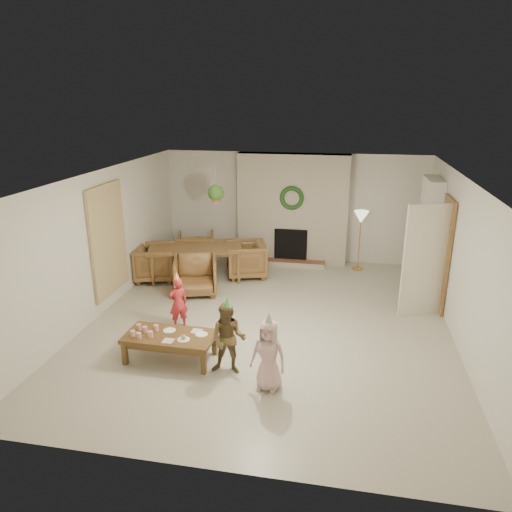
% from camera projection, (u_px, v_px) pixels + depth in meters
% --- Properties ---
extents(floor, '(7.00, 7.00, 0.00)m').
position_uv_depth(floor, '(269.00, 322.00, 8.21)').
color(floor, '#B7B29E').
rests_on(floor, ground).
extents(ceiling, '(7.00, 7.00, 0.00)m').
position_uv_depth(ceiling, '(270.00, 177.00, 7.42)').
color(ceiling, white).
rests_on(ceiling, wall_back).
extents(wall_back, '(7.00, 0.00, 7.00)m').
position_uv_depth(wall_back, '(294.00, 207.00, 11.08)').
color(wall_back, silver).
rests_on(wall_back, floor).
extents(wall_front, '(7.00, 0.00, 7.00)m').
position_uv_depth(wall_front, '(211.00, 365.00, 4.56)').
color(wall_front, silver).
rests_on(wall_front, floor).
extents(wall_left, '(0.00, 7.00, 7.00)m').
position_uv_depth(wall_left, '(101.00, 243.00, 8.35)').
color(wall_left, silver).
rests_on(wall_left, floor).
extents(wall_right, '(0.00, 7.00, 7.00)m').
position_uv_depth(wall_right, '(463.00, 264.00, 7.29)').
color(wall_right, silver).
rests_on(wall_right, floor).
extents(fireplace_mass, '(2.50, 0.40, 2.50)m').
position_uv_depth(fireplace_mass, '(293.00, 209.00, 10.89)').
color(fireplace_mass, '#501515').
rests_on(fireplace_mass, floor).
extents(fireplace_hearth, '(1.60, 0.30, 0.12)m').
position_uv_depth(fireplace_hearth, '(290.00, 263.00, 10.94)').
color(fireplace_hearth, brown).
rests_on(fireplace_hearth, floor).
extents(fireplace_firebox, '(0.75, 0.12, 0.75)m').
position_uv_depth(fireplace_firebox, '(291.00, 245.00, 10.98)').
color(fireplace_firebox, black).
rests_on(fireplace_firebox, floor).
extents(fireplace_wreath, '(0.54, 0.10, 0.54)m').
position_uv_depth(fireplace_wreath, '(292.00, 198.00, 10.58)').
color(fireplace_wreath, '#194419').
rests_on(fireplace_wreath, fireplace_mass).
extents(floor_lamp_base, '(0.25, 0.25, 0.03)m').
position_uv_depth(floor_lamp_base, '(358.00, 269.00, 10.73)').
color(floor_lamp_base, gold).
rests_on(floor_lamp_base, floor).
extents(floor_lamp_post, '(0.03, 0.03, 1.20)m').
position_uv_depth(floor_lamp_post, '(359.00, 243.00, 10.54)').
color(floor_lamp_post, gold).
rests_on(floor_lamp_post, floor).
extents(floor_lamp_shade, '(0.32, 0.32, 0.27)m').
position_uv_depth(floor_lamp_shade, '(361.00, 217.00, 10.35)').
color(floor_lamp_shade, beige).
rests_on(floor_lamp_shade, floor_lamp_post).
extents(bookshelf_carcass, '(0.30, 1.00, 2.20)m').
position_uv_depth(bookshelf_carcass, '(428.00, 233.00, 9.50)').
color(bookshelf_carcass, white).
rests_on(bookshelf_carcass, floor).
extents(bookshelf_shelf_a, '(0.30, 0.92, 0.03)m').
position_uv_depth(bookshelf_shelf_a, '(424.00, 264.00, 9.71)').
color(bookshelf_shelf_a, white).
rests_on(bookshelf_shelf_a, bookshelf_carcass).
extents(bookshelf_shelf_b, '(0.30, 0.92, 0.03)m').
position_uv_depth(bookshelf_shelf_b, '(426.00, 245.00, 9.59)').
color(bookshelf_shelf_b, white).
rests_on(bookshelf_shelf_b, bookshelf_carcass).
extents(bookshelf_shelf_c, '(0.30, 0.92, 0.03)m').
position_uv_depth(bookshelf_shelf_c, '(428.00, 226.00, 9.46)').
color(bookshelf_shelf_c, white).
rests_on(bookshelf_shelf_c, bookshelf_carcass).
extents(bookshelf_shelf_d, '(0.30, 0.92, 0.03)m').
position_uv_depth(bookshelf_shelf_d, '(430.00, 206.00, 9.33)').
color(bookshelf_shelf_d, white).
rests_on(bookshelf_shelf_d, bookshelf_carcass).
extents(books_row_lower, '(0.20, 0.40, 0.24)m').
position_uv_depth(books_row_lower, '(424.00, 260.00, 9.53)').
color(books_row_lower, '#B22D20').
rests_on(books_row_lower, bookshelf_shelf_a).
extents(books_row_mid, '(0.20, 0.44, 0.24)m').
position_uv_depth(books_row_mid, '(425.00, 238.00, 9.59)').
color(books_row_mid, '#26558E').
rests_on(books_row_mid, bookshelf_shelf_b).
extents(books_row_upper, '(0.20, 0.36, 0.22)m').
position_uv_depth(books_row_upper, '(429.00, 221.00, 9.33)').
color(books_row_upper, gold).
rests_on(books_row_upper, bookshelf_shelf_c).
extents(door_frame, '(0.05, 0.86, 2.04)m').
position_uv_depth(door_frame, '(444.00, 254.00, 8.48)').
color(door_frame, brown).
rests_on(door_frame, floor).
extents(door_leaf, '(0.77, 0.32, 2.00)m').
position_uv_depth(door_leaf, '(425.00, 261.00, 8.20)').
color(door_leaf, beige).
rests_on(door_leaf, floor).
extents(curtain_panel, '(0.06, 1.20, 2.00)m').
position_uv_depth(curtain_panel, '(108.00, 240.00, 8.53)').
color(curtain_panel, beige).
rests_on(curtain_panel, wall_left).
extents(dining_table, '(2.17, 1.60, 0.68)m').
position_uv_depth(dining_table, '(196.00, 263.00, 10.11)').
color(dining_table, brown).
rests_on(dining_table, floor).
extents(dining_chair_near, '(1.01, 1.03, 0.75)m').
position_uv_depth(dining_chair_near, '(195.00, 275.00, 9.30)').
color(dining_chair_near, brown).
rests_on(dining_chair_near, floor).
extents(dining_chair_far, '(1.01, 1.03, 0.75)m').
position_uv_depth(dining_chair_far, '(196.00, 249.00, 10.91)').
color(dining_chair_far, brown).
rests_on(dining_chair_far, floor).
extents(dining_chair_left, '(1.03, 1.01, 0.75)m').
position_uv_depth(dining_chair_left, '(155.00, 263.00, 10.02)').
color(dining_chair_left, brown).
rests_on(dining_chair_left, floor).
extents(dining_chair_right, '(1.03, 1.01, 0.75)m').
position_uv_depth(dining_chair_right, '(246.00, 259.00, 10.21)').
color(dining_chair_right, brown).
rests_on(dining_chair_right, floor).
extents(hanging_plant_cord, '(0.01, 0.01, 0.70)m').
position_uv_depth(hanging_plant_cord, '(216.00, 181.00, 9.16)').
color(hanging_plant_cord, tan).
rests_on(hanging_plant_cord, ceiling).
extents(hanging_plant_pot, '(0.16, 0.16, 0.12)m').
position_uv_depth(hanging_plant_pot, '(216.00, 199.00, 9.27)').
color(hanging_plant_pot, '#A44135').
rests_on(hanging_plant_pot, hanging_plant_cord).
extents(hanging_plant_foliage, '(0.32, 0.32, 0.32)m').
position_uv_depth(hanging_plant_foliage, '(216.00, 193.00, 9.23)').
color(hanging_plant_foliage, '#284E1A').
rests_on(hanging_plant_foliage, hanging_plant_pot).
extents(coffee_table_top, '(1.32, 0.68, 0.06)m').
position_uv_depth(coffee_table_top, '(170.00, 337.00, 6.93)').
color(coffee_table_top, brown).
rests_on(coffee_table_top, floor).
extents(coffee_table_apron, '(1.22, 0.58, 0.08)m').
position_uv_depth(coffee_table_apron, '(170.00, 341.00, 6.95)').
color(coffee_table_apron, brown).
rests_on(coffee_table_apron, floor).
extents(coffee_leg_fl, '(0.07, 0.07, 0.34)m').
position_uv_depth(coffee_leg_fl, '(125.00, 354.00, 6.86)').
color(coffee_leg_fl, brown).
rests_on(coffee_leg_fl, floor).
extents(coffee_leg_fr, '(0.07, 0.07, 0.34)m').
position_uv_depth(coffee_leg_fr, '(204.00, 363.00, 6.63)').
color(coffee_leg_fr, brown).
rests_on(coffee_leg_fr, floor).
extents(coffee_leg_bl, '(0.07, 0.07, 0.34)m').
position_uv_depth(coffee_leg_bl, '(141.00, 336.00, 7.36)').
color(coffee_leg_bl, brown).
rests_on(coffee_leg_bl, floor).
extents(coffee_leg_br, '(0.07, 0.07, 0.34)m').
position_uv_depth(coffee_leg_br, '(215.00, 344.00, 7.13)').
color(coffee_leg_br, brown).
rests_on(coffee_leg_br, floor).
extents(cup_a, '(0.07, 0.07, 0.09)m').
position_uv_depth(cup_a, '(133.00, 333.00, 6.87)').
color(cup_a, white).
rests_on(cup_a, coffee_table_top).
extents(cup_b, '(0.07, 0.07, 0.09)m').
position_uv_depth(cup_b, '(139.00, 327.00, 7.05)').
color(cup_b, white).
rests_on(cup_b, coffee_table_top).
extents(cup_c, '(0.07, 0.07, 0.09)m').
position_uv_depth(cup_c, '(139.00, 336.00, 6.80)').
color(cup_c, white).
rests_on(cup_c, coffee_table_top).
extents(cup_d, '(0.07, 0.07, 0.09)m').
position_uv_depth(cup_d, '(145.00, 329.00, 6.98)').
color(cup_d, white).
rests_on(cup_d, coffee_table_top).
extents(cup_e, '(0.07, 0.07, 0.09)m').
position_uv_depth(cup_e, '(150.00, 334.00, 6.84)').
color(cup_e, white).
rests_on(cup_e, coffee_table_top).
extents(cup_f, '(0.07, 0.07, 0.09)m').
position_uv_depth(cup_f, '(156.00, 328.00, 7.03)').
color(cup_f, white).
rests_on(cup_f, coffee_table_top).
extents(plate_a, '(0.18, 0.18, 0.01)m').
position_uv_depth(plate_a, '(169.00, 330.00, 7.04)').
color(plate_a, white).
rests_on(plate_a, coffee_table_top).
extents(plate_b, '(0.18, 0.18, 0.01)m').
position_uv_depth(plate_b, '(184.00, 339.00, 6.78)').
color(plate_b, white).
rests_on(plate_b, coffee_table_top).
extents(plate_c, '(0.18, 0.18, 0.01)m').
position_uv_depth(plate_c, '(202.00, 334.00, 6.93)').
color(plate_c, white).
rests_on(plate_c, coffee_table_top).
extents(food_scoop, '(0.07, 0.07, 0.07)m').
position_uv_depth(food_scoop, '(183.00, 337.00, 6.77)').
color(food_scoop, tan).
rests_on(food_scoop, plate_b).
extents(napkin_left, '(0.15, 0.15, 0.01)m').
position_uv_depth(napkin_left, '(168.00, 341.00, 6.74)').
color(napkin_left, '#D59DA5').
rests_on(napkin_left, coffee_table_top).
extents(napkin_right, '(0.15, 0.15, 0.01)m').
position_uv_depth(napkin_right, '(197.00, 331.00, 7.02)').
color(napkin_right, '#D59DA5').
rests_on(napkin_right, coffee_table_top).
extents(child_red, '(0.38, 0.37, 0.88)m').
position_uv_depth(child_red, '(178.00, 303.00, 7.89)').
color(child_red, red).
rests_on(child_red, floor).
extents(party_hat_red, '(0.15, 0.15, 0.17)m').
position_uv_depth(party_hat_red, '(177.00, 276.00, 7.74)').
color(party_hat_red, '#F1BF50').
rests_on(party_hat_red, child_red).
extents(child_plaid, '(0.51, 0.40, 1.04)m').
position_uv_depth(child_plaid, '(228.00, 339.00, 6.56)').
color(child_plaid, brown).
rests_on(child_plaid, floor).
extents(party_hat_plaid, '(0.16, 0.16, 0.17)m').
position_uv_depth(party_hat_plaid, '(228.00, 302.00, 6.38)').
color(party_hat_plaid, '#4CB14B').
rests_on(party_hat_plaid, child_plaid).
extents(child_pink, '(0.53, 0.41, 0.98)m').
position_uv_depth(child_pink, '(268.00, 355.00, 6.20)').
color(child_pink, beige).
rests_on(child_pink, floor).
extents(party_hat_pink, '(0.17, 0.17, 0.18)m').
position_uv_depth(party_hat_pink, '(269.00, 318.00, 6.03)').
color(party_hat_pink, '#A9A9B0').
rests_on(party_hat_pink, child_pink).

